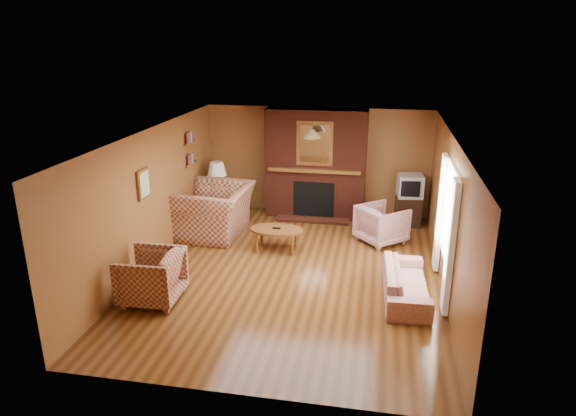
% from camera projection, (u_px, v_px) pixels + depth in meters
% --- Properties ---
extents(floor, '(6.50, 6.50, 0.00)m').
position_uv_depth(floor, '(292.00, 272.00, 8.90)').
color(floor, '#49270F').
rests_on(floor, ground).
extents(ceiling, '(6.50, 6.50, 0.00)m').
position_uv_depth(ceiling, '(292.00, 135.00, 8.12)').
color(ceiling, white).
rests_on(ceiling, wall_back).
extents(wall_back, '(6.50, 0.00, 6.50)m').
position_uv_depth(wall_back, '(317.00, 161.00, 11.53)').
color(wall_back, brown).
rests_on(wall_back, floor).
extents(wall_front, '(6.50, 0.00, 6.50)m').
position_uv_depth(wall_front, '(240.00, 302.00, 5.48)').
color(wall_front, brown).
rests_on(wall_front, floor).
extents(wall_left, '(0.00, 6.50, 6.50)m').
position_uv_depth(wall_left, '(151.00, 198.00, 8.94)').
color(wall_left, brown).
rests_on(wall_left, floor).
extents(wall_right, '(0.00, 6.50, 6.50)m').
position_uv_depth(wall_right, '(448.00, 216.00, 8.08)').
color(wall_right, brown).
rests_on(wall_right, floor).
extents(fireplace, '(2.20, 0.82, 2.40)m').
position_uv_depth(fireplace, '(316.00, 165.00, 11.29)').
color(fireplace, '#4A1A10').
rests_on(fireplace, floor).
extents(window_right, '(0.10, 1.85, 2.00)m').
position_uv_depth(window_right, '(446.00, 224.00, 7.93)').
color(window_right, silver).
rests_on(window_right, wall_right).
extents(bookshelf, '(0.09, 0.55, 0.71)m').
position_uv_depth(bookshelf, '(191.00, 149.00, 10.54)').
color(bookshelf, brown).
rests_on(bookshelf, wall_left).
extents(botanical_print, '(0.05, 0.40, 0.50)m').
position_uv_depth(botanical_print, '(144.00, 184.00, 8.54)').
color(botanical_print, brown).
rests_on(botanical_print, wall_left).
extents(pendant_light, '(0.36, 0.36, 0.48)m').
position_uv_depth(pendant_light, '(312.00, 134.00, 10.39)').
color(pendant_light, black).
rests_on(pendant_light, ceiling).
extents(plaid_loveseat, '(1.40, 1.59, 1.00)m').
position_uv_depth(plaid_loveseat, '(215.00, 211.00, 10.43)').
color(plaid_loveseat, maroon).
rests_on(plaid_loveseat, floor).
extents(plaid_armchair, '(0.91, 0.89, 0.81)m').
position_uv_depth(plaid_armchair, '(151.00, 277.00, 7.83)').
color(plaid_armchair, maroon).
rests_on(plaid_armchair, floor).
extents(floral_sofa, '(0.73, 1.71, 0.49)m').
position_uv_depth(floral_sofa, '(406.00, 282.00, 7.99)').
color(floral_sofa, beige).
rests_on(floral_sofa, floor).
extents(floral_armchair, '(1.15, 1.15, 0.75)m').
position_uv_depth(floral_armchair, '(382.00, 224.00, 10.07)').
color(floral_armchair, beige).
rests_on(floral_armchair, floor).
extents(coffee_table, '(1.01, 0.63, 0.45)m').
position_uv_depth(coffee_table, '(277.00, 231.00, 9.69)').
color(coffee_table, brown).
rests_on(coffee_table, floor).
extents(side_table, '(0.44, 0.44, 0.58)m').
position_uv_depth(side_table, '(219.00, 205.00, 11.44)').
color(side_table, brown).
rests_on(side_table, floor).
extents(table_lamp, '(0.42, 0.42, 0.70)m').
position_uv_depth(table_lamp, '(217.00, 176.00, 11.22)').
color(table_lamp, silver).
rests_on(table_lamp, side_table).
extents(tv_stand, '(0.61, 0.56, 0.63)m').
position_uv_depth(tv_stand, '(408.00, 210.00, 11.05)').
color(tv_stand, black).
rests_on(tv_stand, floor).
extents(crt_tv, '(0.56, 0.56, 0.47)m').
position_uv_depth(crt_tv, '(410.00, 186.00, 10.87)').
color(crt_tv, '#ABAEB3').
rests_on(crt_tv, tv_stand).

